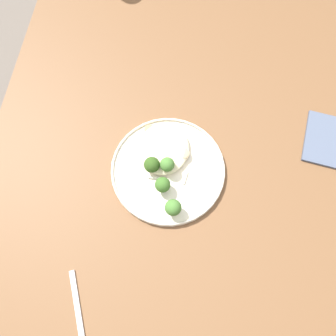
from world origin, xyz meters
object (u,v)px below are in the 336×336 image
(broccoli_floret_near_rim, at_px, (152,165))
(broccoli_floret_beside_noodles, at_px, (167,165))
(dinner_plate, at_px, (168,170))
(seared_scallop_tiny_bay, at_px, (150,130))
(seared_scallop_front_small, at_px, (164,148))
(seared_scallop_center_golden, at_px, (183,154))
(broccoli_floret_split_head, at_px, (173,208))
(seared_scallop_large_seared, at_px, (154,165))
(folded_napkin, at_px, (322,139))
(seared_scallop_on_noodles, at_px, (173,157))
(seared_scallop_rear_pale, at_px, (145,161))
(broccoli_floret_left_leaning, at_px, (163,185))
(seared_scallop_left_edge, at_px, (145,148))
(dinner_fork, at_px, (79,317))

(broccoli_floret_near_rim, xyz_separation_m, broccoli_floret_beside_noodles, (-0.00, 0.04, 0.00))
(dinner_plate, height_order, seared_scallop_tiny_bay, seared_scallop_tiny_bay)
(broccoli_floret_beside_noodles, bearing_deg, seared_scallop_front_small, -163.80)
(seared_scallop_center_golden, height_order, broccoli_floret_split_head, broccoli_floret_split_head)
(seared_scallop_center_golden, relative_size, broccoli_floret_split_head, 0.63)
(seared_scallop_large_seared, height_order, folded_napkin, seared_scallop_large_seared)
(seared_scallop_large_seared, distance_m, broccoli_floret_near_rim, 0.02)
(broccoli_floret_beside_noodles, height_order, folded_napkin, broccoli_floret_beside_noodles)
(seared_scallop_on_noodles, height_order, folded_napkin, seared_scallop_on_noodles)
(dinner_plate, relative_size, broccoli_floret_beside_noodles, 5.38)
(seared_scallop_rear_pale, bearing_deg, seared_scallop_tiny_bay, -179.83)
(broccoli_floret_left_leaning, bearing_deg, seared_scallop_on_noodles, 169.62)
(seared_scallop_large_seared, height_order, broccoli_floret_beside_noodles, broccoli_floret_beside_noodles)
(seared_scallop_on_noodles, bearing_deg, broccoli_floret_beside_noodles, -18.19)
(seared_scallop_left_edge, distance_m, broccoli_floret_beside_noodles, 0.08)
(seared_scallop_on_noodles, distance_m, broccoli_floret_beside_noodles, 0.04)
(seared_scallop_center_golden, relative_size, seared_scallop_tiny_bay, 1.15)
(seared_scallop_center_golden, distance_m, seared_scallop_tiny_bay, 0.11)
(broccoli_floret_split_head, distance_m, broccoli_floret_left_leaning, 0.06)
(folded_napkin, bearing_deg, broccoli_floret_near_rim, -71.83)
(dinner_plate, distance_m, broccoli_floret_split_head, 0.11)
(seared_scallop_on_noodles, xyz_separation_m, broccoli_floret_split_head, (0.14, 0.02, 0.02))
(dinner_plate, distance_m, broccoli_floret_near_rim, 0.05)
(seared_scallop_center_golden, height_order, seared_scallop_left_edge, same)
(seared_scallop_on_noodles, distance_m, seared_scallop_left_edge, 0.08)
(dinner_fork, bearing_deg, seared_scallop_rear_pale, 166.33)
(seared_scallop_rear_pale, height_order, seared_scallop_left_edge, seared_scallop_left_edge)
(dinner_plate, bearing_deg, seared_scallop_left_edge, -124.08)
(broccoli_floret_split_head, relative_size, folded_napkin, 0.36)
(seared_scallop_center_golden, bearing_deg, dinner_plate, -37.80)
(seared_scallop_tiny_bay, bearing_deg, seared_scallop_center_golden, 58.88)
(seared_scallop_tiny_bay, relative_size, broccoli_floret_near_rim, 0.59)
(broccoli_floret_split_head, xyz_separation_m, broccoli_floret_near_rim, (-0.10, -0.06, -0.00))
(broccoli_floret_left_leaning, bearing_deg, seared_scallop_rear_pale, -139.86)
(seared_scallop_on_noodles, bearing_deg, folded_napkin, 105.66)
(dinner_plate, bearing_deg, seared_scallop_front_small, -161.86)
(dinner_plate, bearing_deg, dinner_fork, -22.64)
(seared_scallop_large_seared, bearing_deg, seared_scallop_front_small, 157.09)
(seared_scallop_front_small, xyz_separation_m, seared_scallop_tiny_bay, (-0.05, -0.04, -0.00))
(seared_scallop_on_noodles, xyz_separation_m, broccoli_floret_beside_noodles, (0.03, -0.01, 0.02))
(broccoli_floret_beside_noodles, bearing_deg, broccoli_floret_split_head, 14.54)
(broccoli_floret_near_rim, bearing_deg, seared_scallop_tiny_bay, -168.27)
(seared_scallop_tiny_bay, xyz_separation_m, dinner_fork, (0.46, -0.09, -0.02))
(dinner_plate, height_order, seared_scallop_large_seared, seared_scallop_large_seared)
(seared_scallop_on_noodles, xyz_separation_m, seared_scallop_center_golden, (-0.01, 0.02, 0.00))
(seared_scallop_front_small, height_order, broccoli_floret_left_leaning, broccoli_floret_left_leaning)
(seared_scallop_left_edge, height_order, broccoli_floret_near_rim, broccoli_floret_near_rim)
(seared_scallop_on_noodles, relative_size, seared_scallop_tiny_bay, 1.03)
(broccoli_floret_split_head, xyz_separation_m, dinner_fork, (0.26, -0.18, -0.04))
(broccoli_floret_split_head, bearing_deg, seared_scallop_left_edge, -148.52)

